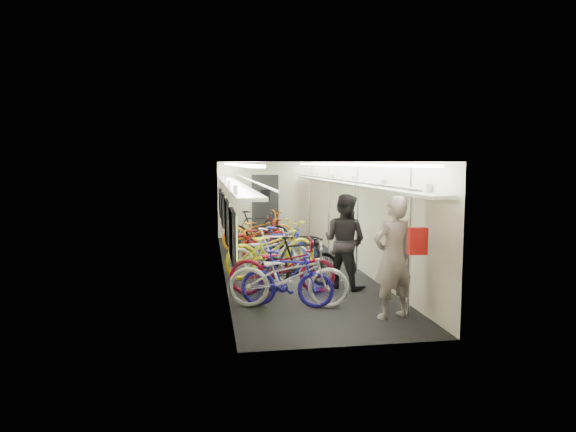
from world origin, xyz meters
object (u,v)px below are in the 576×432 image
object	(u,v)px
bicycle_1	(287,279)
passenger_mid	(345,241)
bicycle_0	(289,276)
passenger_near	(393,257)
backpack	(417,241)

from	to	relation	value
bicycle_1	passenger_mid	size ratio (longest dim) A/B	0.87
bicycle_0	bicycle_1	size ratio (longest dim) A/B	1.27
passenger_near	passenger_mid	xyz separation A→B (m)	(-0.22, 1.97, -0.05)
bicycle_1	backpack	size ratio (longest dim) A/B	4.14
bicycle_0	passenger_mid	distance (m)	1.75
bicycle_0	passenger_near	bearing A→B (deg)	-107.26
passenger_near	backpack	xyz separation A→B (m)	(0.15, -0.56, 0.33)
bicycle_0	passenger_mid	xyz separation A→B (m)	(1.26, 1.15, 0.38)
passenger_mid	backpack	xyz separation A→B (m)	(0.37, -2.53, 0.38)
bicycle_1	backpack	bearing A→B (deg)	-111.83
bicycle_0	bicycle_1	distance (m)	0.06
backpack	passenger_near	bearing A→B (deg)	109.20
passenger_mid	backpack	size ratio (longest dim) A/B	4.73
bicycle_0	bicycle_1	world-z (taller)	bicycle_0
bicycle_0	passenger_near	distance (m)	1.75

